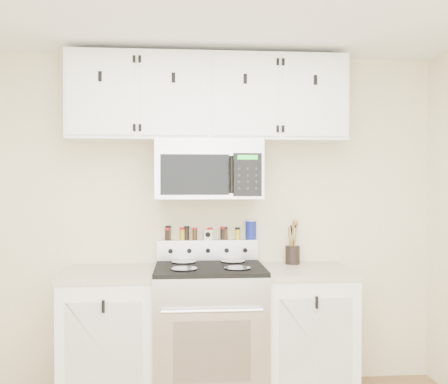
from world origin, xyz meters
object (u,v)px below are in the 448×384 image
at_px(microwave, 209,170).
at_px(utensil_crock, 293,253).
at_px(range, 210,331).
at_px(salt_canister, 251,230).

xyz_separation_m(microwave, utensil_crock, (0.64, 0.08, -0.63)).
height_order(range, utensil_crock, utensil_crock).
xyz_separation_m(microwave, salt_canister, (0.33, 0.16, -0.45)).
distance_m(range, microwave, 1.15).
bearing_deg(salt_canister, range, -139.59).
relative_size(range, microwave, 1.45).
bearing_deg(microwave, salt_canister, 25.16).
bearing_deg(salt_canister, microwave, -154.84).
distance_m(range, salt_canister, 0.82).
bearing_deg(range, microwave, 89.77).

